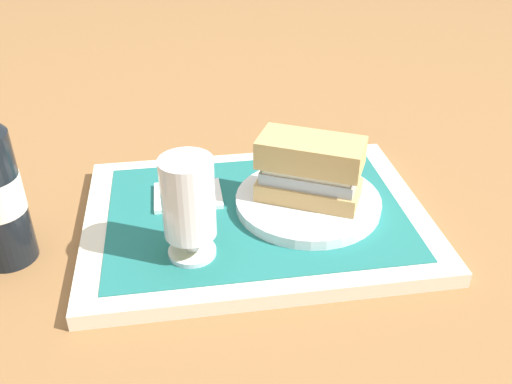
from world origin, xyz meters
name	(u,v)px	position (x,y,z in m)	size (l,w,h in m)	color
ground_plane	(256,224)	(0.00, 0.00, 0.00)	(3.00, 3.00, 0.00)	olive
tray	(256,218)	(0.00, 0.00, 0.01)	(0.44, 0.32, 0.02)	beige
placemat	(256,211)	(0.00, 0.00, 0.02)	(0.38, 0.27, 0.00)	#1E6B66
plate	(309,204)	(-0.07, 0.00, 0.03)	(0.19, 0.19, 0.01)	white
sandwich	(308,170)	(-0.07, 0.00, 0.08)	(0.14, 0.12, 0.08)	tan
beer_glass	(188,202)	(0.09, 0.08, 0.09)	(0.06, 0.06, 0.12)	silver
napkin_folded	(188,195)	(0.09, -0.05, 0.02)	(0.09, 0.07, 0.01)	white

